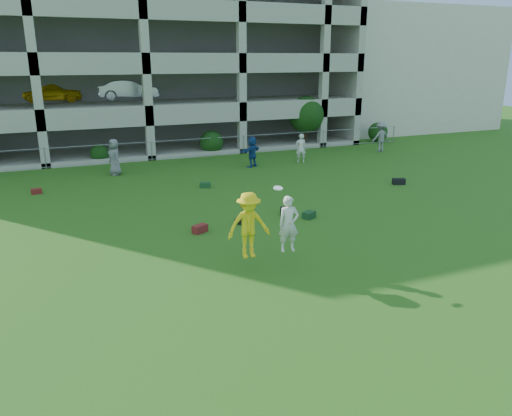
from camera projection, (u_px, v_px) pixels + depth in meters
name	position (u px, v px, depth m)	size (l,w,h in m)	color
ground	(295.00, 286.00, 13.69)	(100.00, 100.00, 0.00)	#235114
stucco_building	(380.00, 69.00, 45.52)	(16.00, 14.00, 10.00)	beige
bystander_c	(115.00, 157.00, 26.48)	(0.94, 0.61, 1.92)	slate
bystander_d	(252.00, 152.00, 28.46)	(1.62, 0.52, 1.75)	navy
bystander_e	(301.00, 148.00, 29.65)	(0.63, 0.41, 1.72)	silver
bystander_f	(381.00, 137.00, 33.12)	(1.28, 0.74, 1.98)	slate
bag_red_a	(200.00, 229.00, 17.87)	(0.55, 0.30, 0.28)	#580F1D
bag_black_b	(240.00, 221.00, 18.78)	(0.40, 0.25, 0.22)	black
bag_green_c	(309.00, 215.00, 19.47)	(0.50, 0.35, 0.26)	#153413
crate_d	(285.00, 211.00, 19.90)	(0.35, 0.35, 0.30)	black
bag_black_e	(399.00, 181.00, 24.66)	(0.60, 0.30, 0.30)	black
bag_red_f	(36.00, 191.00, 22.95)	(0.45, 0.28, 0.24)	#590F18
bag_green_g	(205.00, 185.00, 24.05)	(0.50, 0.30, 0.25)	#163D22
frisbee_contest	(256.00, 225.00, 14.57)	(2.20, 0.89, 2.11)	yellow
parking_garage	(123.00, 58.00, 36.36)	(30.00, 14.00, 12.00)	#9E998C
fence	(152.00, 151.00, 30.26)	(36.06, 0.06, 1.20)	gray
shrub_row	(219.00, 130.00, 32.33)	(34.38, 2.52, 3.50)	#163D11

